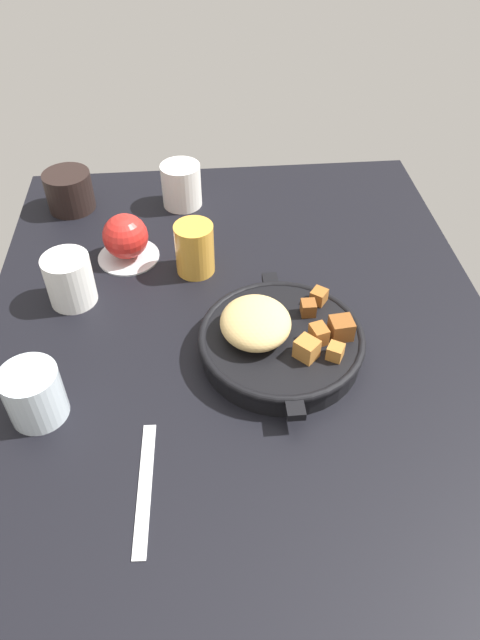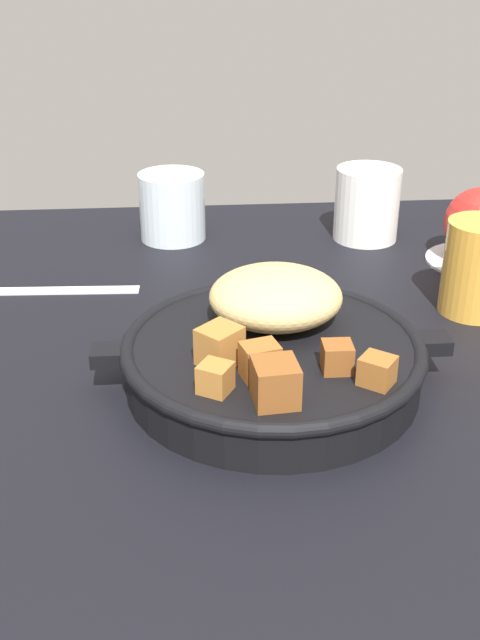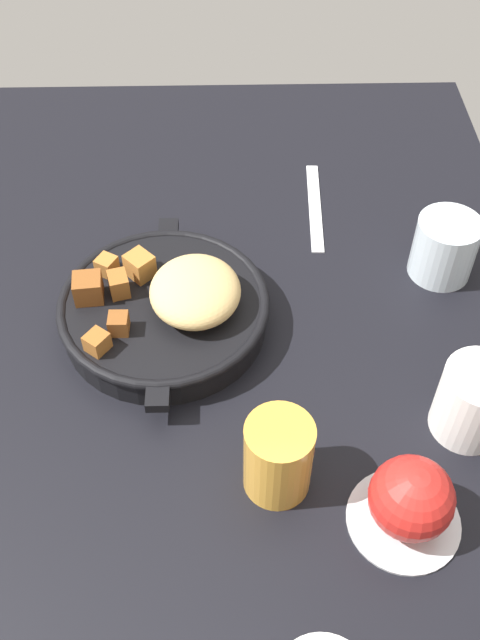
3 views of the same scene
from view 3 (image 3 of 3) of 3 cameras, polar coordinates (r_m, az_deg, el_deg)
name	(u,v)px [view 3 (image 3 of 3)]	position (r cm, az deg, el deg)	size (l,w,h in cm)	color
ground_plane	(213,341)	(84.21, -2.14, -1.68)	(106.05, 79.02, 2.40)	black
cast_iron_skillet	(167,307)	(82.55, -5.72, 1.03)	(28.32, 23.99, 8.22)	black
saucer_plate	(403,519)	(72.10, 12.68, -14.99)	(10.71, 10.71, 0.60)	#B7BABF
red_apple	(411,498)	(68.45, 13.27, -13.43)	(7.77, 7.77, 7.77)	red
butter_knife	(315,206)	(99.56, 5.88, 8.85)	(17.86, 1.60, 0.36)	silver
water_glass_short	(444,248)	(90.92, 15.72, 5.48)	(7.63, 7.63, 7.76)	silver
white_creamer_pitcher	(474,401)	(76.12, 17.84, -6.09)	(7.44, 7.44, 8.37)	white
juice_glass_amber	(278,457)	(68.89, 3.00, -10.66)	(6.53, 6.53, 8.91)	gold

